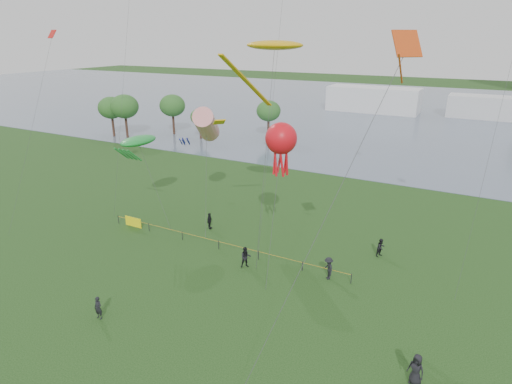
% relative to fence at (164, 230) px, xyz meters
% --- Properties ---
extents(lake, '(400.00, 120.00, 0.08)m').
position_rel_fence_xyz_m(lake, '(12.36, 85.32, -0.53)').
color(lake, slate).
rests_on(lake, ground_plane).
extents(pavilion_left, '(22.00, 8.00, 6.00)m').
position_rel_fence_xyz_m(pavilion_left, '(0.36, 80.32, 2.45)').
color(pavilion_left, white).
rests_on(pavilion_left, ground_plane).
extents(pavilion_right, '(18.00, 7.00, 5.00)m').
position_rel_fence_xyz_m(pavilion_right, '(26.36, 83.32, 1.95)').
color(pavilion_right, silver).
rests_on(pavilion_right, ground_plane).
extents(trees, '(30.90, 16.94, 7.93)m').
position_rel_fence_xyz_m(trees, '(-26.76, 33.63, 4.76)').
color(trees, '#3A231A').
rests_on(trees, ground_plane).
extents(fence, '(24.07, 0.07, 1.05)m').
position_rel_fence_xyz_m(fence, '(0.00, 0.00, 0.00)').
color(fence, black).
rests_on(fence, ground_plane).
extents(spectator_a, '(1.10, 1.08, 1.79)m').
position_rel_fence_xyz_m(spectator_a, '(9.78, -1.61, 0.34)').
color(spectator_a, black).
rests_on(spectator_a, ground_plane).
extents(spectator_b, '(1.28, 1.36, 1.84)m').
position_rel_fence_xyz_m(spectator_b, '(16.33, -0.17, 0.37)').
color(spectator_b, black).
rests_on(spectator_b, ground_plane).
extents(spectator_c, '(0.57, 1.03, 1.65)m').
position_rel_fence_xyz_m(spectator_c, '(3.01, 3.24, 0.27)').
color(spectator_c, black).
rests_on(spectator_c, ground_plane).
extents(spectator_d, '(1.06, 0.88, 1.87)m').
position_rel_fence_xyz_m(spectator_d, '(24.01, -8.22, 0.38)').
color(spectator_d, black).
rests_on(spectator_d, ground_plane).
extents(spectator_f, '(0.60, 0.40, 1.63)m').
position_rel_fence_xyz_m(spectator_f, '(4.40, -12.14, 0.26)').
color(spectator_f, black).
rests_on(spectator_f, ground_plane).
extents(spectator_g, '(0.93, 0.99, 1.62)m').
position_rel_fence_xyz_m(spectator_g, '(19.11, 5.45, 0.25)').
color(spectator_g, black).
rests_on(spectator_g, ground_plane).
extents(kite_stingray, '(4.58, 9.91, 17.56)m').
position_rel_fence_xyz_m(kite_stingray, '(10.20, 2.22, 16.54)').
color(kite_stingray, '#3F3F42').
extents(kite_windsock, '(4.85, 7.05, 11.74)m').
position_rel_fence_xyz_m(kite_windsock, '(1.40, 5.70, 9.17)').
color(kite_windsock, '#3F3F42').
extents(kite_creature, '(5.56, 4.66, 8.60)m').
position_rel_fence_xyz_m(kite_creature, '(-4.51, 2.42, 7.59)').
color(kite_creature, '#3F3F42').
extents(kite_octopus, '(2.44, 5.59, 11.77)m').
position_rel_fence_xyz_m(kite_octopus, '(11.75, 0.54, 9.94)').
color(kite_octopus, '#3F3F42').
extents(kite_delta, '(5.66, 9.96, 18.12)m').
position_rel_fence_xyz_m(kite_delta, '(21.31, -8.77, 15.89)').
color(kite_delta, '#3F3F42').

